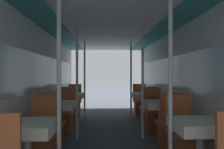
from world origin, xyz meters
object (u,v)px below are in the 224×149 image
at_px(dining_table_right_1, 160,107).
at_px(chair_right_far_2, 140,106).
at_px(chair_right_near_1, 169,131).
at_px(support_pole_right_2, 131,80).
at_px(chair_left_near_2, 68,113).
at_px(chair_left_far_0, 42,144).
at_px(support_pole_left_1, 77,83).
at_px(dining_table_left_0, 27,131).
at_px(dining_table_left_2, 72,97).
at_px(chair_left_far_2, 74,106).
at_px(chair_left_far_1, 64,118).
at_px(dining_table_left_1, 59,107).
at_px(support_pole_right_0, 170,90).
at_px(support_pole_right_1, 143,83).
at_px(chair_right_far_1, 154,117).
at_px(dining_table_right_0, 200,129).
at_px(chair_left_near_1, 52,132).
at_px(chair_right_near_2, 148,113).
at_px(chair_right_far_0, 182,142).
at_px(support_pole_left_2, 85,80).
at_px(support_pole_left_0, 59,90).
at_px(dining_table_right_2, 144,97).

distance_m(dining_table_right_1, chair_right_far_2, 2.38).
distance_m(chair_right_near_1, support_pole_right_2, 2.51).
height_order(chair_left_near_2, dining_table_right_1, chair_left_near_2).
height_order(chair_left_far_0, support_pole_left_1, support_pole_left_1).
height_order(support_pole_left_1, chair_right_near_1, support_pole_left_1).
xyz_separation_m(dining_table_left_0, dining_table_left_2, (0.00, 3.55, 0.00)).
distance_m(chair_left_far_2, support_pole_right_2, 1.93).
bearing_deg(chair_left_far_1, dining_table_left_1, 90.00).
distance_m(support_pole_right_0, support_pole_right_1, 1.77).
relative_size(dining_table_left_0, support_pole_left_1, 0.34).
xyz_separation_m(support_pole_right_0, chair_right_far_1, (0.36, 2.36, -0.80)).
distance_m(dining_table_left_0, chair_left_near_2, 2.98).
xyz_separation_m(chair_left_near_2, dining_table_right_0, (2.01, -2.97, 0.33)).
xyz_separation_m(chair_left_near_1, chair_right_near_2, (2.01, 1.77, 0.00)).
bearing_deg(support_pole_right_2, chair_right_far_0, -83.13).
relative_size(chair_left_far_0, dining_table_right_1, 1.31).
bearing_deg(chair_left_far_1, dining_table_left_0, 90.00).
xyz_separation_m(support_pole_left_2, dining_table_right_1, (1.65, -1.77, -0.47)).
xyz_separation_m(chair_left_near_1, chair_right_far_2, (2.01, 2.94, 0.00)).
relative_size(chair_right_far_0, chair_right_near_1, 1.00).
xyz_separation_m(chair_left_far_1, support_pole_left_1, (0.36, -0.58, 0.80)).
xyz_separation_m(chair_left_far_1, chair_right_far_1, (2.01, 0.00, 0.00)).
xyz_separation_m(chair_right_near_1, chair_right_far_1, (0.00, 1.16, 0.00)).
height_order(support_pole_left_0, support_pole_left_2, same).
distance_m(support_pole_left_2, chair_right_far_0, 3.49).
bearing_deg(dining_table_right_0, chair_left_far_2, 115.95).
bearing_deg(chair_left_near_1, dining_table_left_1, 90.00).
distance_m(support_pole_left_0, dining_table_right_0, 1.72).
bearing_deg(chair_right_far_0, chair_right_far_1, -90.00).
distance_m(dining_table_left_1, chair_left_near_2, 1.24).
bearing_deg(chair_right_far_0, support_pole_left_0, 19.40).
bearing_deg(chair_left_far_2, dining_table_right_0, 115.95).
distance_m(chair_left_near_2, chair_right_far_0, 3.12).
relative_size(dining_table_left_2, support_pole_left_2, 0.34).
height_order(support_pole_left_0, support_pole_right_2, same).
bearing_deg(chair_right_far_0, chair_left_near_2, -49.86).
xyz_separation_m(support_pole_right_0, dining_table_right_1, (0.36, 1.77, -0.47)).
bearing_deg(support_pole_right_1, chair_right_near_1, -58.44).
bearing_deg(chair_right_far_1, dining_table_left_0, 49.53).
relative_size(chair_left_far_0, chair_right_far_2, 1.00).
bearing_deg(chair_right_near_1, dining_table_right_2, 90.00).
bearing_deg(dining_table_left_0, chair_right_near_1, 30.67).
distance_m(support_pole_left_0, chair_left_far_1, 2.51).
height_order(dining_table_left_1, support_pole_right_0, support_pole_right_0).
relative_size(chair_left_far_2, chair_right_far_2, 1.00).
height_order(support_pole_right_1, chair_right_far_2, support_pole_right_1).
height_order(chair_left_far_0, support_pole_right_0, support_pole_right_0).
distance_m(chair_left_near_2, chair_left_far_2, 1.16).
xyz_separation_m(support_pole_left_2, support_pole_right_2, (1.30, 0.00, 0.00)).
bearing_deg(dining_table_left_2, chair_right_near_2, -16.15).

